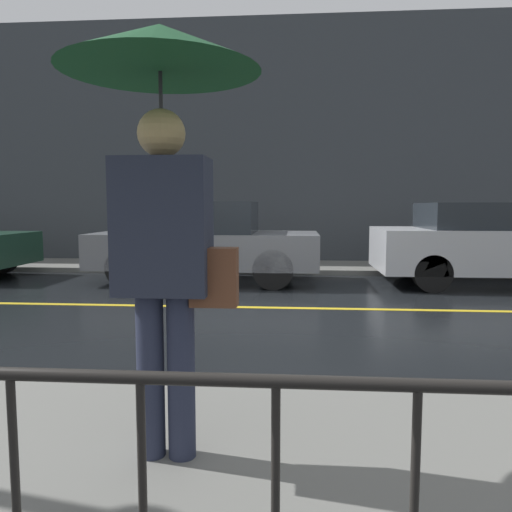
% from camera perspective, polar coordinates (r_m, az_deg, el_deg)
% --- Properties ---
extents(ground_plane, '(80.00, 80.00, 0.00)m').
position_cam_1_polar(ground_plane, '(7.07, 2.71, -5.95)').
color(ground_plane, black).
extents(sidewalk_near, '(28.00, 2.54, 0.11)m').
position_cam_1_polar(sidewalk_near, '(2.64, -1.05, -25.64)').
color(sidewalk_near, slate).
rests_on(sidewalk_near, ground_plane).
extents(sidewalk_far, '(28.00, 1.91, 0.11)m').
position_cam_1_polar(sidewalk_far, '(11.37, 3.44, -1.25)').
color(sidewalk_far, slate).
rests_on(sidewalk_far, ground_plane).
extents(lane_marking, '(25.20, 0.12, 0.01)m').
position_cam_1_polar(lane_marking, '(7.07, 2.71, -5.92)').
color(lane_marking, gold).
rests_on(lane_marking, ground_plane).
extents(building_storefront, '(28.00, 0.30, 5.93)m').
position_cam_1_polar(building_storefront, '(12.49, 3.63, 12.76)').
color(building_storefront, '#383D42').
rests_on(building_storefront, ground_plane).
extents(railing_foreground, '(12.00, 0.04, 0.90)m').
position_cam_1_polar(railing_foreground, '(1.46, -5.47, -25.51)').
color(railing_foreground, black).
rests_on(railing_foreground, sidewalk_near).
extents(pedestrian, '(1.00, 1.00, 2.21)m').
position_cam_1_polar(pedestrian, '(2.60, -10.63, 13.57)').
color(pedestrian, '#23283D').
rests_on(pedestrian, sidewalk_near).
extents(car_grey, '(4.18, 1.80, 1.51)m').
position_cam_1_polar(car_grey, '(9.45, -5.97, 1.70)').
color(car_grey, slate).
rests_on(car_grey, ground_plane).
extents(car_silver, '(4.13, 1.92, 1.49)m').
position_cam_1_polar(car_silver, '(9.93, 25.29, 1.34)').
color(car_silver, '#B2B5BA').
rests_on(car_silver, ground_plane).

